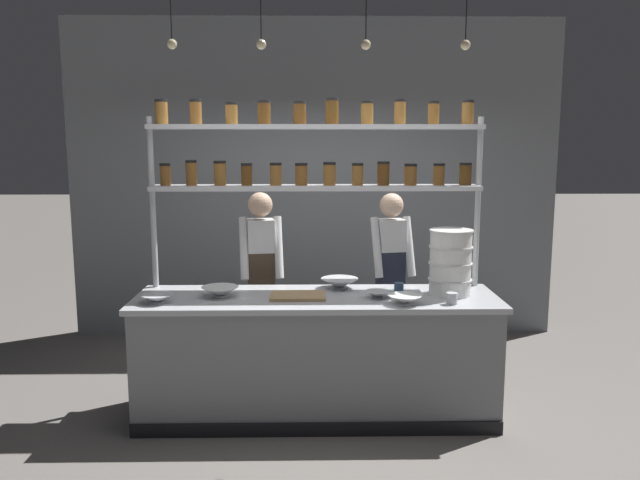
{
  "coord_description": "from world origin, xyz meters",
  "views": [
    {
      "loc": [
        -0.05,
        -4.48,
        2.05
      ],
      "look_at": [
        0.03,
        0.2,
        1.31
      ],
      "focal_mm": 35.0,
      "sensor_mm": 36.0,
      "label": 1
    }
  ],
  "objects_px": {
    "prep_bowl_near_left": "(405,300)",
    "prep_bowl_near_right": "(220,292)",
    "prep_bowl_center_back": "(377,295)",
    "spice_shelf_unit": "(316,163)",
    "prep_bowl_center_front": "(157,299)",
    "cutting_board": "(298,296)",
    "container_stack": "(450,262)",
    "serving_cup_front": "(399,288)",
    "prep_bowl_far_left": "(340,284)",
    "serving_cup_by_board": "(452,298)",
    "chef_center": "(391,272)",
    "chef_left": "(261,274)"
  },
  "relations": [
    {
      "from": "chef_left",
      "to": "prep_bowl_near_right",
      "type": "bearing_deg",
      "value": -117.36
    },
    {
      "from": "prep_bowl_center_back",
      "to": "prep_bowl_far_left",
      "type": "distance_m",
      "value": 0.4
    },
    {
      "from": "prep_bowl_center_front",
      "to": "container_stack",
      "type": "bearing_deg",
      "value": 5.53
    },
    {
      "from": "prep_bowl_far_left",
      "to": "serving_cup_by_board",
      "type": "xyz_separation_m",
      "value": [
        0.76,
        -0.49,
        0.0
      ]
    },
    {
      "from": "prep_bowl_near_right",
      "to": "serving_cup_front",
      "type": "distance_m",
      "value": 1.33
    },
    {
      "from": "spice_shelf_unit",
      "to": "cutting_board",
      "type": "xyz_separation_m",
      "value": [
        -0.14,
        -0.37,
        -0.96
      ]
    },
    {
      "from": "chef_left",
      "to": "serving_cup_front",
      "type": "height_order",
      "value": "chef_left"
    },
    {
      "from": "prep_bowl_center_back",
      "to": "prep_bowl_far_left",
      "type": "xyz_separation_m",
      "value": [
        -0.26,
        0.3,
        0.01
      ]
    },
    {
      "from": "chef_center",
      "to": "container_stack",
      "type": "distance_m",
      "value": 0.89
    },
    {
      "from": "spice_shelf_unit",
      "to": "chef_center",
      "type": "xyz_separation_m",
      "value": [
        0.66,
        0.49,
        -0.96
      ]
    },
    {
      "from": "serving_cup_front",
      "to": "cutting_board",
      "type": "bearing_deg",
      "value": -171.41
    },
    {
      "from": "prep_bowl_center_back",
      "to": "serving_cup_by_board",
      "type": "distance_m",
      "value": 0.54
    },
    {
      "from": "chef_left",
      "to": "prep_bowl_far_left",
      "type": "relative_size",
      "value": 5.61
    },
    {
      "from": "cutting_board",
      "to": "prep_bowl_far_left",
      "type": "distance_m",
      "value": 0.43
    },
    {
      "from": "container_stack",
      "to": "prep_bowl_center_front",
      "type": "height_order",
      "value": "container_stack"
    },
    {
      "from": "spice_shelf_unit",
      "to": "prep_bowl_center_front",
      "type": "relative_size",
      "value": 11.31
    },
    {
      "from": "spice_shelf_unit",
      "to": "chef_left",
      "type": "height_order",
      "value": "spice_shelf_unit"
    },
    {
      "from": "chef_left",
      "to": "chef_center",
      "type": "distance_m",
      "value": 1.12
    },
    {
      "from": "prep_bowl_far_left",
      "to": "prep_bowl_center_back",
      "type": "bearing_deg",
      "value": -48.93
    },
    {
      "from": "cutting_board",
      "to": "prep_bowl_near_right",
      "type": "relative_size",
      "value": 1.47
    },
    {
      "from": "container_stack",
      "to": "prep_bowl_center_front",
      "type": "xyz_separation_m",
      "value": [
        -2.12,
        -0.21,
        -0.22
      ]
    },
    {
      "from": "chef_left",
      "to": "serving_cup_by_board",
      "type": "xyz_separation_m",
      "value": [
        1.41,
        -0.96,
        0.03
      ]
    },
    {
      "from": "spice_shelf_unit",
      "to": "prep_bowl_center_front",
      "type": "xyz_separation_m",
      "value": [
        -1.13,
        -0.5,
        -0.94
      ]
    },
    {
      "from": "chef_center",
      "to": "serving_cup_by_board",
      "type": "bearing_deg",
      "value": -85.19
    },
    {
      "from": "chef_center",
      "to": "prep_bowl_center_back",
      "type": "xyz_separation_m",
      "value": [
        -0.21,
        -0.88,
        0.02
      ]
    },
    {
      "from": "prep_bowl_near_left",
      "to": "prep_bowl_center_front",
      "type": "distance_m",
      "value": 1.75
    },
    {
      "from": "prep_bowl_center_front",
      "to": "prep_bowl_far_left",
      "type": "height_order",
      "value": "prep_bowl_far_left"
    },
    {
      "from": "prep_bowl_far_left",
      "to": "serving_cup_front",
      "type": "xyz_separation_m",
      "value": [
        0.44,
        -0.16,
        0.0
      ]
    },
    {
      "from": "prep_bowl_center_back",
      "to": "serving_cup_by_board",
      "type": "height_order",
      "value": "serving_cup_by_board"
    },
    {
      "from": "prep_bowl_far_left",
      "to": "serving_cup_front",
      "type": "height_order",
      "value": "same"
    },
    {
      "from": "chef_center",
      "to": "prep_bowl_near_left",
      "type": "distance_m",
      "value": 1.06
    },
    {
      "from": "spice_shelf_unit",
      "to": "prep_bowl_center_front",
      "type": "distance_m",
      "value": 1.55
    },
    {
      "from": "chef_left",
      "to": "prep_bowl_center_front",
      "type": "height_order",
      "value": "chef_left"
    },
    {
      "from": "prep_bowl_center_back",
      "to": "prep_bowl_near_right",
      "type": "distance_m",
      "value": 1.16
    },
    {
      "from": "prep_bowl_center_back",
      "to": "prep_bowl_near_right",
      "type": "relative_size",
      "value": 0.68
    },
    {
      "from": "spice_shelf_unit",
      "to": "chef_left",
      "type": "distance_m",
      "value": 1.13
    },
    {
      "from": "spice_shelf_unit",
      "to": "serving_cup_front",
      "type": "xyz_separation_m",
      "value": [
        0.62,
        -0.25,
        -0.93
      ]
    },
    {
      "from": "prep_bowl_near_left",
      "to": "prep_bowl_center_back",
      "type": "distance_m",
      "value": 0.25
    },
    {
      "from": "spice_shelf_unit",
      "to": "chef_center",
      "type": "bearing_deg",
      "value": 36.67
    },
    {
      "from": "serving_cup_front",
      "to": "prep_bowl_far_left",
      "type": "bearing_deg",
      "value": 159.38
    },
    {
      "from": "prep_bowl_near_left",
      "to": "serving_cup_by_board",
      "type": "xyz_separation_m",
      "value": [
        0.33,
        -0.0,
        0.01
      ]
    },
    {
      "from": "cutting_board",
      "to": "prep_bowl_far_left",
      "type": "height_order",
      "value": "prep_bowl_far_left"
    },
    {
      "from": "prep_bowl_near_left",
      "to": "prep_bowl_near_right",
      "type": "relative_size",
      "value": 0.88
    },
    {
      "from": "container_stack",
      "to": "serving_cup_front",
      "type": "relative_size",
      "value": 6.06
    },
    {
      "from": "container_stack",
      "to": "prep_bowl_near_right",
      "type": "height_order",
      "value": "container_stack"
    },
    {
      "from": "prep_bowl_center_back",
      "to": "prep_bowl_near_right",
      "type": "height_order",
      "value": "prep_bowl_near_right"
    },
    {
      "from": "container_stack",
      "to": "serving_cup_front",
      "type": "bearing_deg",
      "value": 173.2
    },
    {
      "from": "prep_bowl_near_left",
      "to": "chef_center",
      "type": "bearing_deg",
      "value": 88.01
    },
    {
      "from": "prep_bowl_center_front",
      "to": "prep_bowl_center_back",
      "type": "bearing_deg",
      "value": 4.15
    },
    {
      "from": "prep_bowl_center_back",
      "to": "serving_cup_front",
      "type": "height_order",
      "value": "serving_cup_front"
    }
  ]
}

